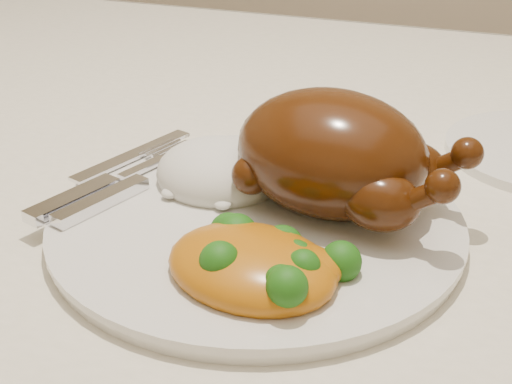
% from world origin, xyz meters
% --- Properties ---
extents(dining_table, '(1.60, 0.90, 0.76)m').
position_xyz_m(dining_table, '(0.00, 0.00, 0.67)').
color(dining_table, brown).
rests_on(dining_table, floor).
extents(tablecloth, '(1.73, 1.03, 0.18)m').
position_xyz_m(tablecloth, '(0.00, 0.00, 0.74)').
color(tablecloth, '#EDE4CC').
rests_on(tablecloth, dining_table).
extents(dinner_plate, '(0.37, 0.37, 0.01)m').
position_xyz_m(dinner_plate, '(0.08, -0.15, 0.77)').
color(dinner_plate, silver).
rests_on(dinner_plate, tablecloth).
extents(roast_chicken, '(0.19, 0.13, 0.09)m').
position_xyz_m(roast_chicken, '(0.14, -0.12, 0.83)').
color(roast_chicken, '#451C07').
rests_on(roast_chicken, dinner_plate).
extents(rice_mound, '(0.11, 0.10, 0.05)m').
position_xyz_m(rice_mound, '(0.04, -0.11, 0.79)').
color(rice_mound, white).
rests_on(rice_mound, dinner_plate).
extents(mac_and_cheese, '(0.13, 0.11, 0.05)m').
position_xyz_m(mac_and_cheese, '(0.12, -0.23, 0.79)').
color(mac_and_cheese, '#C8670C').
rests_on(mac_and_cheese, dinner_plate).
extents(cutlery, '(0.07, 0.20, 0.01)m').
position_xyz_m(cutlery, '(-0.04, -0.16, 0.79)').
color(cutlery, silver).
rests_on(cutlery, dinner_plate).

